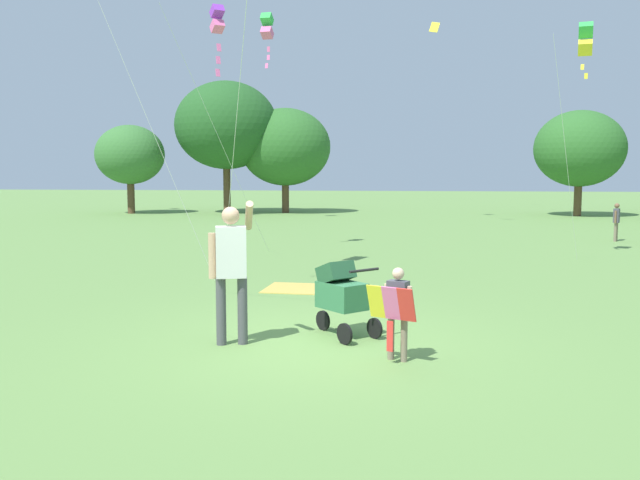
{
  "coord_description": "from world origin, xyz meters",
  "views": [
    {
      "loc": [
        1.09,
        -8.8,
        2.28
      ],
      "look_at": [
        0.05,
        0.52,
        1.3
      ],
      "focal_mm": 38.66,
      "sensor_mm": 36.0,
      "label": 1
    }
  ],
  "objects_px": {
    "picnic_blanket": "(299,288)",
    "child_with_butterfly_kite": "(397,306)",
    "person_adult_flyer": "(231,262)",
    "kite_green_novelty": "(585,40)",
    "person_red_shirt": "(616,219)",
    "kite_orange_delta": "(266,28)",
    "kite_adult_black": "(218,24)",
    "stroller": "(341,292)"
  },
  "relations": [
    {
      "from": "person_adult_flyer",
      "to": "picnic_blanket",
      "type": "relative_size",
      "value": 1.48
    },
    {
      "from": "stroller",
      "to": "person_red_shirt",
      "type": "xyz_separation_m",
      "value": [
        7.55,
        13.06,
        0.09
      ]
    },
    {
      "from": "person_adult_flyer",
      "to": "person_red_shirt",
      "type": "distance_m",
      "value": 16.33
    },
    {
      "from": "kite_orange_delta",
      "to": "picnic_blanket",
      "type": "xyz_separation_m",
      "value": [
        1.69,
        -5.82,
        -5.99
      ]
    },
    {
      "from": "stroller",
      "to": "picnic_blanket",
      "type": "bearing_deg",
      "value": 106.87
    },
    {
      "from": "person_red_shirt",
      "to": "kite_orange_delta",
      "type": "bearing_deg",
      "value": -160.34
    },
    {
      "from": "person_adult_flyer",
      "to": "stroller",
      "type": "height_order",
      "value": "person_adult_flyer"
    },
    {
      "from": "kite_orange_delta",
      "to": "kite_green_novelty",
      "type": "bearing_deg",
      "value": -5.94
    },
    {
      "from": "kite_orange_delta",
      "to": "kite_green_novelty",
      "type": "height_order",
      "value": "kite_orange_delta"
    },
    {
      "from": "person_adult_flyer",
      "to": "picnic_blanket",
      "type": "xyz_separation_m",
      "value": [
        0.29,
        4.17,
        -1.07
      ]
    },
    {
      "from": "person_adult_flyer",
      "to": "child_with_butterfly_kite",
      "type": "bearing_deg",
      "value": -14.56
    },
    {
      "from": "stroller",
      "to": "kite_orange_delta",
      "type": "bearing_deg",
      "value": 106.45
    },
    {
      "from": "kite_adult_black",
      "to": "kite_orange_delta",
      "type": "height_order",
      "value": "kite_orange_delta"
    },
    {
      "from": "person_adult_flyer",
      "to": "kite_green_novelty",
      "type": "relative_size",
      "value": 0.32
    },
    {
      "from": "person_adult_flyer",
      "to": "stroller",
      "type": "bearing_deg",
      "value": 24.16
    },
    {
      "from": "stroller",
      "to": "person_red_shirt",
      "type": "bearing_deg",
      "value": 59.95
    },
    {
      "from": "kite_green_novelty",
      "to": "person_red_shirt",
      "type": "height_order",
      "value": "kite_green_novelty"
    },
    {
      "from": "kite_adult_black",
      "to": "picnic_blanket",
      "type": "height_order",
      "value": "kite_adult_black"
    },
    {
      "from": "person_adult_flyer",
      "to": "picnic_blanket",
      "type": "height_order",
      "value": "person_adult_flyer"
    },
    {
      "from": "child_with_butterfly_kite",
      "to": "stroller",
      "type": "xyz_separation_m",
      "value": [
        -0.76,
        1.16,
        -0.06
      ]
    },
    {
      "from": "kite_orange_delta",
      "to": "picnic_blanket",
      "type": "height_order",
      "value": "kite_orange_delta"
    },
    {
      "from": "kite_adult_black",
      "to": "person_red_shirt",
      "type": "xyz_separation_m",
      "value": [
        9.99,
        10.05,
        -4.12
      ]
    },
    {
      "from": "person_adult_flyer",
      "to": "stroller",
      "type": "xyz_separation_m",
      "value": [
        1.37,
        0.61,
        -0.47
      ]
    },
    {
      "from": "child_with_butterfly_kite",
      "to": "picnic_blanket",
      "type": "height_order",
      "value": "child_with_butterfly_kite"
    },
    {
      "from": "child_with_butterfly_kite",
      "to": "kite_orange_delta",
      "type": "height_order",
      "value": "kite_orange_delta"
    },
    {
      "from": "kite_orange_delta",
      "to": "kite_green_novelty",
      "type": "distance_m",
      "value": 8.09
    },
    {
      "from": "kite_green_novelty",
      "to": "person_red_shirt",
      "type": "bearing_deg",
      "value": 63.08
    },
    {
      "from": "child_with_butterfly_kite",
      "to": "stroller",
      "type": "relative_size",
      "value": 1.08
    },
    {
      "from": "child_with_butterfly_kite",
      "to": "kite_adult_black",
      "type": "height_order",
      "value": "kite_adult_black"
    },
    {
      "from": "child_with_butterfly_kite",
      "to": "person_red_shirt",
      "type": "bearing_deg",
      "value": 64.46
    },
    {
      "from": "child_with_butterfly_kite",
      "to": "person_red_shirt",
      "type": "relative_size",
      "value": 0.94
    },
    {
      "from": "kite_orange_delta",
      "to": "person_red_shirt",
      "type": "distance_m",
      "value": 12.18
    },
    {
      "from": "stroller",
      "to": "person_red_shirt",
      "type": "distance_m",
      "value": 15.09
    },
    {
      "from": "stroller",
      "to": "picnic_blanket",
      "type": "relative_size",
      "value": 0.82
    },
    {
      "from": "kite_green_novelty",
      "to": "picnic_blanket",
      "type": "height_order",
      "value": "kite_green_novelty"
    },
    {
      "from": "stroller",
      "to": "kite_green_novelty",
      "type": "relative_size",
      "value": 0.18
    },
    {
      "from": "kite_green_novelty",
      "to": "child_with_butterfly_kite",
      "type": "bearing_deg",
      "value": -114.88
    },
    {
      "from": "child_with_butterfly_kite",
      "to": "stroller",
      "type": "height_order",
      "value": "child_with_butterfly_kite"
    },
    {
      "from": "person_adult_flyer",
      "to": "kite_orange_delta",
      "type": "relative_size",
      "value": 0.29
    },
    {
      "from": "picnic_blanket",
      "to": "child_with_butterfly_kite",
      "type": "bearing_deg",
      "value": -68.74
    },
    {
      "from": "kite_adult_black",
      "to": "person_red_shirt",
      "type": "height_order",
      "value": "kite_adult_black"
    },
    {
      "from": "stroller",
      "to": "kite_green_novelty",
      "type": "height_order",
      "value": "kite_green_novelty"
    }
  ]
}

